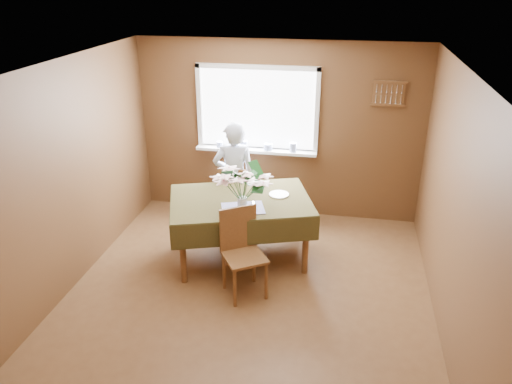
% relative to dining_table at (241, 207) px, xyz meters
% --- Properties ---
extents(floor, '(4.50, 4.50, 0.00)m').
position_rel_dining_table_xyz_m(floor, '(0.24, -0.84, -0.71)').
color(floor, brown).
rests_on(floor, ground).
extents(ceiling, '(4.50, 4.50, 0.00)m').
position_rel_dining_table_xyz_m(ceiling, '(0.24, -0.84, 1.79)').
color(ceiling, white).
rests_on(ceiling, wall_back).
extents(wall_back, '(4.00, 0.00, 4.00)m').
position_rel_dining_table_xyz_m(wall_back, '(0.24, 1.41, 0.54)').
color(wall_back, brown).
rests_on(wall_back, floor).
extents(wall_front, '(4.00, 0.00, 4.00)m').
position_rel_dining_table_xyz_m(wall_front, '(0.24, -3.09, 0.54)').
color(wall_front, brown).
rests_on(wall_front, floor).
extents(wall_left, '(0.00, 4.50, 4.50)m').
position_rel_dining_table_xyz_m(wall_left, '(-1.76, -0.84, 0.54)').
color(wall_left, brown).
rests_on(wall_left, floor).
extents(wall_right, '(0.00, 4.50, 4.50)m').
position_rel_dining_table_xyz_m(wall_right, '(2.24, -0.84, 0.54)').
color(wall_right, brown).
rests_on(wall_right, floor).
extents(window_assembly, '(1.72, 0.20, 1.22)m').
position_rel_dining_table_xyz_m(window_assembly, '(-0.05, 1.36, 0.65)').
color(window_assembly, white).
rests_on(window_assembly, wall_back).
extents(spoon_rack, '(0.44, 0.05, 0.33)m').
position_rel_dining_table_xyz_m(spoon_rack, '(1.69, 1.38, 1.14)').
color(spoon_rack, brown).
rests_on(spoon_rack, wall_back).
extents(dining_table, '(1.94, 1.61, 0.82)m').
position_rel_dining_table_xyz_m(dining_table, '(0.00, 0.00, 0.00)').
color(dining_table, brown).
rests_on(dining_table, floor).
extents(chair_far, '(0.42, 0.42, 0.91)m').
position_rel_dining_table_xyz_m(chair_far, '(-0.27, 0.78, -0.21)').
color(chair_far, brown).
rests_on(chair_far, floor).
extents(chair_near, '(0.58, 0.58, 0.98)m').
position_rel_dining_table_xyz_m(chair_near, '(0.16, -0.67, -0.18)').
color(chair_near, brown).
rests_on(chair_near, floor).
extents(seated_woman, '(0.65, 0.52, 1.55)m').
position_rel_dining_table_xyz_m(seated_woman, '(-0.24, 0.73, 0.06)').
color(seated_woman, white).
rests_on(seated_woman, floor).
extents(flower_bouquet, '(0.57, 0.57, 0.49)m').
position_rel_dining_table_xyz_m(flower_bouquet, '(0.08, -0.25, 0.42)').
color(flower_bouquet, white).
rests_on(flower_bouquet, dining_table).
extents(side_plate, '(0.25, 0.25, 0.01)m').
position_rel_dining_table_xyz_m(side_plate, '(0.44, 0.21, 0.11)').
color(side_plate, white).
rests_on(side_plate, dining_table).
extents(table_knife, '(0.09, 0.24, 0.00)m').
position_rel_dining_table_xyz_m(table_knife, '(0.20, -0.17, 0.11)').
color(table_knife, silver).
rests_on(table_knife, dining_table).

